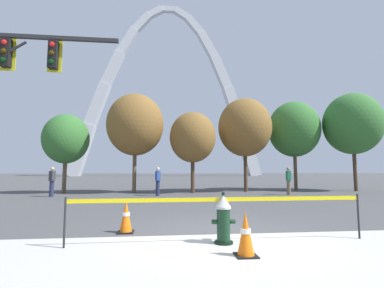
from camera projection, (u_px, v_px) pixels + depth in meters
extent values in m
plane|color=#474749|center=(216.00, 233.00, 6.32)|extent=(240.00, 240.00, 0.00)
cylinder|color=black|center=(224.00, 243.00, 5.39)|extent=(0.36, 0.36, 0.05)
cylinder|color=#14331E|center=(223.00, 225.00, 5.42)|extent=(0.26, 0.26, 0.62)
cylinder|color=#B7B7BC|center=(223.00, 208.00, 5.46)|extent=(0.30, 0.30, 0.04)
cone|color=#B7B7BC|center=(223.00, 201.00, 5.47)|extent=(0.30, 0.30, 0.22)
cylinder|color=black|center=(223.00, 194.00, 5.48)|extent=(0.06, 0.06, 0.06)
cylinder|color=#14331E|center=(214.00, 222.00, 5.41)|extent=(0.10, 0.09, 0.09)
cylinder|color=#14331E|center=(232.00, 221.00, 5.45)|extent=(0.10, 0.09, 0.09)
cylinder|color=#14331E|center=(221.00, 225.00, 5.62)|extent=(0.13, 0.14, 0.13)
cylinder|color=black|center=(221.00, 224.00, 5.70)|extent=(0.15, 0.03, 0.15)
cylinder|color=#232326|center=(65.00, 223.00, 5.12)|extent=(0.04, 0.04, 0.93)
cylinder|color=#232326|center=(358.00, 216.00, 5.81)|extent=(0.04, 0.04, 0.93)
cube|color=yellow|center=(221.00, 199.00, 5.50)|extent=(5.86, 0.08, 0.08)
cube|color=black|center=(246.00, 256.00, 4.60)|extent=(0.36, 0.36, 0.03)
cone|color=orange|center=(246.00, 233.00, 4.63)|extent=(0.28, 0.28, 0.70)
cylinder|color=white|center=(246.00, 231.00, 4.64)|extent=(0.17, 0.17, 0.08)
cube|color=black|center=(126.00, 232.00, 6.36)|extent=(0.36, 0.36, 0.03)
cone|color=orange|center=(126.00, 216.00, 6.39)|extent=(0.28, 0.28, 0.70)
cylinder|color=white|center=(126.00, 214.00, 6.40)|extent=(0.17, 0.17, 0.08)
cube|color=#232326|center=(41.00, 37.00, 8.78)|extent=(4.80, 0.12, 0.12)
cylinder|color=#232326|center=(7.00, 53.00, 8.63)|extent=(1.11, 0.08, 0.81)
cube|color=black|center=(6.00, 53.00, 8.63)|extent=(0.26, 0.24, 0.90)
cube|color=gold|center=(8.00, 55.00, 8.76)|extent=(0.44, 0.03, 1.04)
sphere|color=red|center=(4.00, 42.00, 8.52)|extent=(0.16, 0.16, 0.16)
sphere|color=#392706|center=(4.00, 51.00, 8.50)|extent=(0.16, 0.16, 0.16)
sphere|color=black|center=(3.00, 60.00, 8.47)|extent=(0.16, 0.16, 0.16)
cube|color=black|center=(53.00, 55.00, 8.77)|extent=(0.26, 0.24, 0.90)
cube|color=gold|center=(55.00, 56.00, 8.91)|extent=(0.44, 0.03, 1.04)
sphere|color=red|center=(52.00, 44.00, 8.67)|extent=(0.16, 0.16, 0.16)
sphere|color=#392706|center=(52.00, 53.00, 8.65)|extent=(0.16, 0.16, 0.16)
sphere|color=black|center=(51.00, 62.00, 8.62)|extent=(0.16, 0.16, 0.16)
cube|color=silver|center=(82.00, 150.00, 66.57)|extent=(6.13, 2.80, 13.10)
cube|color=silver|center=(98.00, 105.00, 67.98)|extent=(5.86, 2.55, 11.12)
cube|color=silver|center=(113.00, 69.00, 69.21)|extent=(5.57, 2.30, 9.15)
cube|color=silver|center=(128.00, 42.00, 70.23)|extent=(5.25, 2.06, 7.22)
cube|color=silver|center=(142.00, 23.00, 71.07)|extent=(4.86, 1.81, 5.32)
cube|color=silver|center=(155.00, 13.00, 71.72)|extent=(4.30, 1.56, 3.43)
cube|color=silver|center=(168.00, 10.00, 72.18)|extent=(3.51, 1.31, 1.31)
cube|color=silver|center=(182.00, 14.00, 72.44)|extent=(4.30, 1.56, 3.43)
cube|color=silver|center=(195.00, 26.00, 72.52)|extent=(4.86, 1.81, 5.32)
cube|color=silver|center=(208.00, 46.00, 72.40)|extent=(5.25, 2.06, 7.22)
cube|color=silver|center=(221.00, 73.00, 72.09)|extent=(5.57, 2.30, 9.15)
cube|color=silver|center=(234.00, 108.00, 71.59)|extent=(5.86, 2.55, 11.12)
cube|color=silver|center=(248.00, 152.00, 70.90)|extent=(6.13, 2.80, 13.10)
cylinder|color=brown|center=(64.00, 176.00, 17.29)|extent=(0.24, 0.24, 2.12)
ellipsoid|color=#336B2D|center=(66.00, 139.00, 17.51)|extent=(2.82, 2.82, 3.10)
cylinder|color=brown|center=(134.00, 171.00, 17.50)|extent=(0.24, 0.24, 2.70)
ellipsoid|color=brown|center=(135.00, 125.00, 17.77)|extent=(3.60, 3.60, 3.96)
cylinder|color=#473323|center=(193.00, 175.00, 17.47)|extent=(0.24, 0.24, 2.19)
ellipsoid|color=brown|center=(193.00, 137.00, 17.69)|extent=(2.92, 2.92, 3.22)
cylinder|color=#473323|center=(246.00, 171.00, 18.66)|extent=(0.24, 0.24, 2.70)
ellipsoid|color=brown|center=(245.00, 127.00, 18.94)|extent=(3.60, 3.60, 3.96)
cylinder|color=brown|center=(295.00, 171.00, 19.96)|extent=(0.24, 0.24, 2.74)
ellipsoid|color=#336B2D|center=(294.00, 129.00, 20.25)|extent=(3.66, 3.66, 4.03)
cylinder|color=#473323|center=(355.00, 170.00, 19.09)|extent=(0.24, 0.24, 2.91)
ellipsoid|color=#336B2D|center=(352.00, 124.00, 19.39)|extent=(3.87, 3.87, 4.26)
cylinder|color=#232847|center=(52.00, 189.00, 14.97)|extent=(0.22, 0.22, 0.84)
cube|color=#333338|center=(52.00, 176.00, 15.03)|extent=(0.39, 0.37, 0.54)
sphere|color=tan|center=(53.00, 169.00, 15.07)|extent=(0.20, 0.20, 0.20)
cylinder|color=#232847|center=(158.00, 188.00, 15.49)|extent=(0.22, 0.22, 0.84)
cube|color=#2D4C99|center=(158.00, 176.00, 15.56)|extent=(0.31, 0.39, 0.54)
sphere|color=beige|center=(158.00, 169.00, 15.59)|extent=(0.20, 0.20, 0.20)
cylinder|color=brown|center=(289.00, 188.00, 15.99)|extent=(0.22, 0.22, 0.84)
cube|color=#23754C|center=(288.00, 176.00, 16.06)|extent=(0.23, 0.36, 0.54)
sphere|color=#936B4C|center=(288.00, 169.00, 16.09)|extent=(0.20, 0.20, 0.20)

